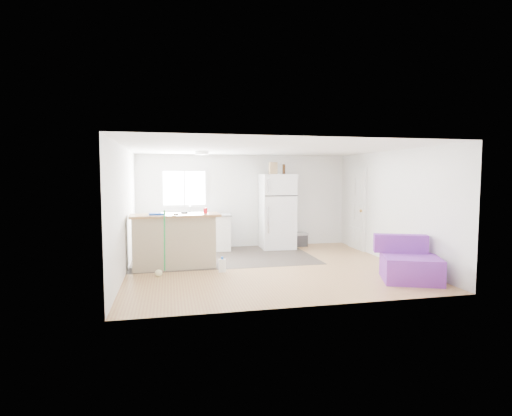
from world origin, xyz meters
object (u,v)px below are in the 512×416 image
(peninsula, at_px, (174,241))
(mop, at_px, (160,263))
(blue_tray, at_px, (157,214))
(cleaner_jug, at_px, (222,265))
(purple_seat, at_px, (409,264))
(cardboard_box, at_px, (273,168))
(refrigerator, at_px, (277,211))
(bottle_left, at_px, (284,169))
(red_cup, at_px, (205,211))
(cooler, at_px, (298,239))
(bottle_right, at_px, (284,169))
(kitchen_cabinets, at_px, (191,232))

(peninsula, relative_size, mop, 1.45)
(blue_tray, bearing_deg, cleaner_jug, -22.32)
(purple_seat, bearing_deg, cleaner_jug, 179.37)
(cleaner_jug, height_order, cardboard_box, cardboard_box)
(refrigerator, distance_m, mop, 3.78)
(refrigerator, height_order, bottle_left, bottle_left)
(red_cup, distance_m, cardboard_box, 2.63)
(blue_tray, xyz_separation_m, bottle_left, (3.10, 1.71, 0.92))
(peninsula, height_order, mop, mop)
(cardboard_box, bearing_deg, refrigerator, 31.60)
(cooler, distance_m, cleaner_jug, 3.35)
(red_cup, height_order, cardboard_box, cardboard_box)
(red_cup, bearing_deg, bottle_right, 37.87)
(cooler, height_order, blue_tray, blue_tray)
(red_cup, height_order, bottle_right, bottle_right)
(cleaner_jug, relative_size, blue_tray, 1.00)
(purple_seat, height_order, bottle_right, bottle_right)
(bottle_left, bearing_deg, bottle_right, 68.98)
(red_cup, relative_size, blue_tray, 0.40)
(mop, relative_size, blue_tray, 4.14)
(kitchen_cabinets, xyz_separation_m, mop, (-0.69, -2.43, -0.23))
(bottle_right, bearing_deg, kitchen_cabinets, 176.33)
(cleaner_jug, bearing_deg, cooler, 52.01)
(kitchen_cabinets, bearing_deg, red_cup, -78.70)
(peninsula, bearing_deg, cooler, 26.57)
(refrigerator, bearing_deg, mop, -139.96)
(kitchen_cabinets, xyz_separation_m, bottle_left, (2.34, -0.18, 1.56))
(purple_seat, relative_size, cardboard_box, 4.03)
(purple_seat, bearing_deg, mop, -174.49)
(cleaner_jug, relative_size, bottle_left, 1.20)
(cooler, height_order, mop, mop)
(peninsula, height_order, cooler, peninsula)
(mop, relative_size, cardboard_box, 4.14)
(kitchen_cabinets, xyz_separation_m, red_cup, (0.21, -1.82, 0.69))
(red_cup, bearing_deg, cooler, 35.48)
(refrigerator, height_order, mop, refrigerator)
(cooler, height_order, red_cup, red_cup)
(red_cup, bearing_deg, mop, -145.51)
(cardboard_box, xyz_separation_m, bottle_left, (0.28, 0.00, -0.02))
(cooler, height_order, bottle_left, bottle_left)
(kitchen_cabinets, relative_size, blue_tray, 6.88)
(refrigerator, height_order, red_cup, refrigerator)
(kitchen_cabinets, xyz_separation_m, cooler, (2.80, 0.03, -0.28))
(kitchen_cabinets, distance_m, bottle_right, 2.83)
(red_cup, xyz_separation_m, bottle_right, (2.14, 1.67, 0.87))
(cooler, height_order, cardboard_box, cardboard_box)
(kitchen_cabinets, xyz_separation_m, blue_tray, (-0.75, -1.89, 0.65))
(bottle_left, bearing_deg, mop, -143.32)
(mop, relative_size, bottle_right, 4.97)
(kitchen_cabinets, bearing_deg, refrigerator, 2.18)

